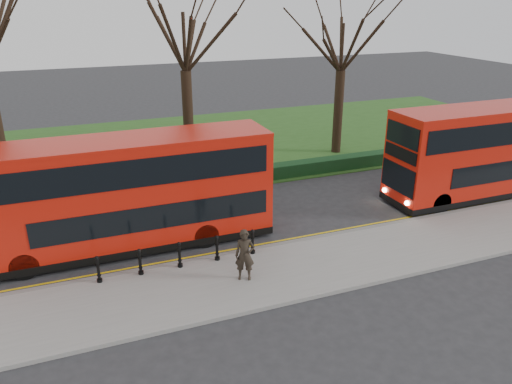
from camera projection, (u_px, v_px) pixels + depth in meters
name	position (u px, v px, depth m)	size (l,w,h in m)	color
ground	(204.00, 249.00, 20.83)	(120.00, 120.00, 0.00)	#28282B
pavement	(226.00, 283.00, 18.20)	(60.00, 4.00, 0.15)	gray
kerb	(211.00, 258.00, 19.94)	(60.00, 0.25, 0.16)	slate
grass_verge	(144.00, 151.00, 33.81)	(60.00, 18.00, 0.06)	#264E1A
hedge	(169.00, 186.00, 26.57)	(60.00, 0.90, 0.80)	black
yellow_line_outer	(209.00, 256.00, 20.22)	(60.00, 0.10, 0.01)	yellow
yellow_line_inner	(207.00, 254.00, 20.39)	(60.00, 0.10, 0.01)	yellow
tree_mid	(184.00, 35.00, 27.29)	(6.87, 6.87, 10.73)	black
tree_right	(342.00, 42.00, 30.91)	(6.29, 6.29, 9.83)	black
bollard_row	(180.00, 255.00, 18.98)	(6.11, 0.15, 1.00)	black
bus_lead	(128.00, 194.00, 20.20)	(11.69, 2.68, 4.65)	red
bus_rear	(495.00, 151.00, 25.75)	(11.82, 2.71, 4.70)	red
pedestrian	(245.00, 255.00, 18.00)	(0.71, 0.47, 1.96)	black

